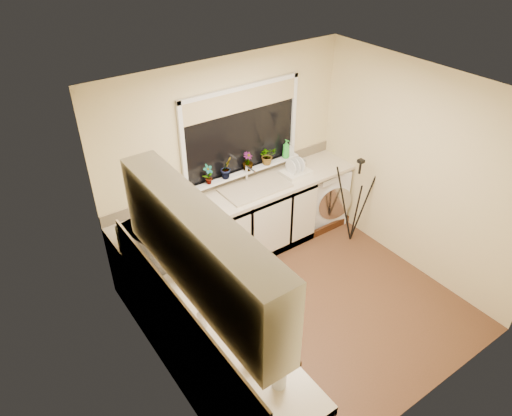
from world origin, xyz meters
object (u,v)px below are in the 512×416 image
Objects in this scene: kettle at (185,266)px; steel_jar at (202,320)px; dish_rack at (296,173)px; cup_left at (251,359)px; washing_machine at (320,192)px; cup_back at (301,164)px; glass_jug at (279,378)px; tripod at (355,201)px; plant_c at (248,162)px; plant_a at (208,175)px; laptop at (188,210)px; plant_d at (267,155)px; soap_bottle_green at (286,149)px; soap_bottle_clear at (290,149)px; microwave at (153,243)px; plant_b at (226,168)px.

kettle is 1.93× the size of steel_jar.
cup_left is at bearing -136.81° from dish_rack.
cup_back reaches higher than washing_machine.
tripod is at bearing 33.96° from glass_jug.
plant_c is at bearing 46.46° from steel_jar.
washing_machine is 5.53× the size of glass_jug.
plant_a is (1.08, 1.71, 0.21)m from steel_jar.
tripod is (2.57, 0.30, -0.42)m from kettle.
washing_machine is at bearing -14.00° from laptop.
tripod is at bearing -62.72° from cup_back.
tripod is at bearing -73.30° from washing_machine.
dish_rack reaches higher than washing_machine.
plant_d reaches higher than glass_jug.
plant_c reaches higher than steel_jar.
kettle is 2.32m from soap_bottle_green.
steel_jar is at bearing -143.11° from soap_bottle_clear.
cup_left is at bearing -93.08° from kettle.
washing_machine is at bearing 38.72° from cup_left.
steel_jar is at bearing 161.98° from microwave.
microwave is 3.41× the size of soap_bottle_clear.
plant_a is 1.07× the size of plant_d.
glass_jug is 2.94m from plant_c.
cup_left is (-2.61, -2.09, 0.53)m from washing_machine.
laptop is at bearing -176.40° from cup_back.
soap_bottle_clear is 0.24m from cup_back.
plant_c is 1.00× the size of plant_d.
steel_jar is at bearing -146.86° from dish_rack.
washing_machine is at bearing -93.66° from microwave.
plant_b is (1.26, 0.66, 0.12)m from microwave.
dish_rack is 2.67m from steel_jar.
soap_bottle_green reaches higher than plant_d.
plant_a is 1.01× the size of soap_bottle_green.
cup_back is (2.21, 0.99, -0.06)m from kettle.
cup_back is at bearing -173.14° from washing_machine.
washing_machine is 0.63m from cup_back.
dish_rack is at bearing 23.28° from kettle.
laptop is 1.52× the size of plant_c.
plant_c is 0.94× the size of soap_bottle_green.
cup_back is at bearing 32.17° from dish_rack.
microwave is at bearing 86.49° from steel_jar.
glass_jug is 0.61× the size of soap_bottle_green.
tripod is 3.13m from glass_jug.
plant_c and plant_d have the same top height.
soap_bottle_clear is (2.12, 1.11, 0.12)m from kettle.
plant_a is 1.22m from soap_bottle_clear.
kettle is 1.01× the size of plant_c.
steel_jar is at bearing 101.43° from glass_jug.
soap_bottle_green is (-0.51, 0.15, 0.75)m from washing_machine.
laptop reaches higher than steel_jar.
plant_c is (0.56, 0.01, -0.01)m from plant_a.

